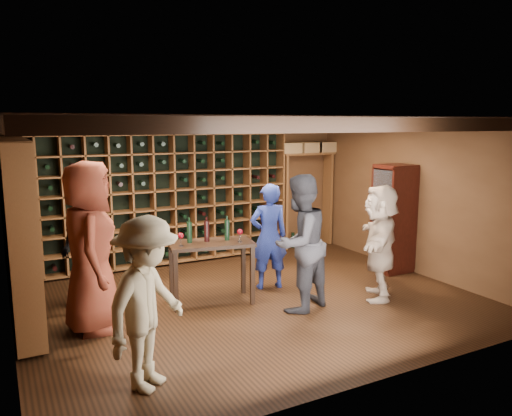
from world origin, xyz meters
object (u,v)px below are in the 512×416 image
tasting_table (211,249)px  man_blue_shirt (269,236)px  guest_khaki (147,304)px  man_grey_suit (300,243)px  guest_red_floral (90,247)px  guest_beige (380,242)px  display_cabinet (393,221)px  guest_woman_black (87,245)px

tasting_table → man_blue_shirt: bearing=21.3°
guest_khaki → tasting_table: size_ratio=1.34×
man_blue_shirt → man_grey_suit: (-0.08, -0.96, 0.11)m
man_grey_suit → guest_red_floral: guest_red_floral is taller
man_blue_shirt → guest_beige: (1.16, -1.10, 0.02)m
display_cabinet → man_blue_shirt: 2.25m
guest_beige → tasting_table: 2.35m
guest_red_floral → guest_khaki: bearing=-163.2°
guest_beige → display_cabinet: bearing=168.8°
guest_red_floral → display_cabinet: bearing=-78.9°
man_grey_suit → guest_red_floral: (-2.53, 0.57, 0.11)m
guest_red_floral → tasting_table: (1.60, 0.21, -0.26)m
display_cabinet → guest_khaki: (-4.62, -1.79, -0.04)m
man_blue_shirt → guest_red_floral: bearing=19.8°
guest_khaki → display_cabinet: bearing=-19.5°
guest_red_floral → guest_woman_black: bearing=2.2°
guest_woman_black → guest_red_floral: bearing=37.5°
guest_red_floral → guest_beige: (3.76, -0.71, -0.21)m
guest_red_floral → guest_khaki: (0.22, -1.60, -0.20)m
guest_red_floral → guest_khaki: 1.63m
man_grey_suit → tasting_table: 1.22m
man_grey_suit → guest_beige: man_grey_suit is taller
man_blue_shirt → guest_beige: guest_beige is taller
man_blue_shirt → guest_woman_black: size_ratio=0.94×
man_blue_shirt → man_grey_suit: 0.97m
man_blue_shirt → guest_khaki: bearing=51.2°
guest_beige → man_grey_suit: bearing=-57.5°
man_grey_suit → guest_woman_black: 2.83m
man_blue_shirt → tasting_table: man_blue_shirt is taller
guest_beige → man_blue_shirt: bearing=-94.6°
guest_khaki → tasting_table: (1.38, 1.81, -0.06)m
guest_beige → guest_woman_black: bearing=-74.6°
man_blue_shirt → guest_woman_black: (-2.50, 0.49, 0.05)m
display_cabinet → man_grey_suit: (-2.31, -0.76, 0.04)m
man_blue_shirt → guest_beige: size_ratio=0.98×
guest_red_floral → man_grey_suit: bearing=-93.9°
man_grey_suit → guest_beige: 1.25m
guest_khaki → guest_beige: guest_khaki is taller
guest_woman_black → man_grey_suit: bearing=103.1°
display_cabinet → guest_woman_black: 4.79m
guest_red_floral → guest_khaki: guest_red_floral is taller
guest_red_floral → tasting_table: 1.64m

